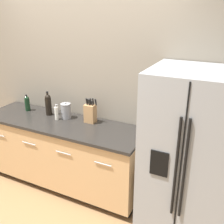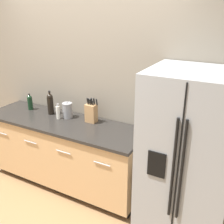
# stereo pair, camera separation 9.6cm
# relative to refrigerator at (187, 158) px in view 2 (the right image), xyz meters

# --- Properties ---
(wall_back) EXTENTS (10.00, 0.05, 2.60)m
(wall_back) POSITION_rel_refrigerator_xyz_m (-1.41, 0.41, 0.44)
(wall_back) COLOR gray
(wall_back) RESTS_ON ground_plane
(counter_unit) EXTENTS (2.12, 0.64, 0.91)m
(counter_unit) POSITION_rel_refrigerator_xyz_m (-1.57, 0.07, -0.40)
(counter_unit) COLOR black
(counter_unit) RESTS_ON ground_plane
(refrigerator) EXTENTS (0.82, 0.78, 1.72)m
(refrigerator) POSITION_rel_refrigerator_xyz_m (0.00, 0.00, 0.00)
(refrigerator) COLOR gray
(refrigerator) RESTS_ON ground_plane
(knife_block) EXTENTS (0.15, 0.10, 0.31)m
(knife_block) POSITION_rel_refrigerator_xyz_m (-1.23, 0.21, 0.17)
(knife_block) COLOR #A87A4C
(knife_block) RESTS_ON counter_unit
(wine_bottle) EXTENTS (0.08, 0.08, 0.32)m
(wine_bottle) POSITION_rel_refrigerator_xyz_m (-1.84, 0.18, 0.19)
(wine_bottle) COLOR black
(wine_bottle) RESTS_ON counter_unit
(soap_dispenser) EXTENTS (0.05, 0.05, 0.20)m
(soap_dispenser) POSITION_rel_refrigerator_xyz_m (-1.65, 0.10, 0.13)
(soap_dispenser) COLOR silver
(soap_dispenser) RESTS_ON counter_unit
(oil_bottle) EXTENTS (0.07, 0.07, 0.22)m
(oil_bottle) POSITION_rel_refrigerator_xyz_m (-2.20, 0.17, 0.15)
(oil_bottle) COLOR black
(oil_bottle) RESTS_ON counter_unit
(steel_canister) EXTENTS (0.13, 0.13, 0.21)m
(steel_canister) POSITION_rel_refrigerator_xyz_m (-1.57, 0.19, 0.14)
(steel_canister) COLOR gray
(steel_canister) RESTS_ON counter_unit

